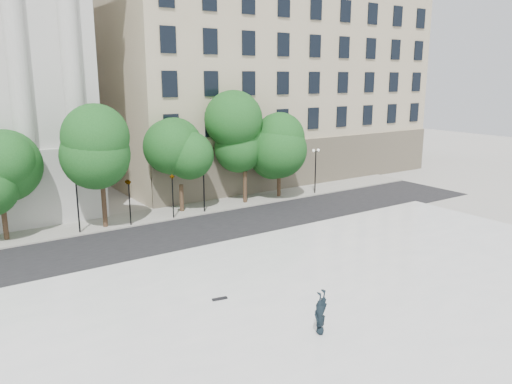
% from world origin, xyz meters
% --- Properties ---
extents(ground, '(160.00, 160.00, 0.00)m').
position_xyz_m(ground, '(0.00, 0.00, 0.00)').
color(ground, '#B1AFA7').
rests_on(ground, ground).
extents(plaza, '(44.00, 22.00, 0.45)m').
position_xyz_m(plaza, '(0.00, 3.00, 0.23)').
color(plaza, white).
rests_on(plaza, ground).
extents(street, '(60.00, 8.00, 0.02)m').
position_xyz_m(street, '(0.00, 18.00, 0.01)').
color(street, black).
rests_on(street, ground).
extents(far_sidewalk, '(60.00, 4.00, 0.12)m').
position_xyz_m(far_sidewalk, '(0.00, 24.00, 0.06)').
color(far_sidewalk, '#A4A198').
rests_on(far_sidewalk, ground).
extents(building_east, '(36.00, 26.15, 23.00)m').
position_xyz_m(building_east, '(20.00, 38.91, 11.14)').
color(building_east, '#B5A88A').
rests_on(building_east, ground).
extents(traffic_light_west, '(0.85, 1.82, 4.22)m').
position_xyz_m(traffic_light_west, '(-1.36, 22.30, 3.72)').
color(traffic_light_west, black).
rests_on(traffic_light_west, ground).
extents(traffic_light_east, '(1.00, 1.76, 4.20)m').
position_xyz_m(traffic_light_east, '(2.24, 22.30, 3.70)').
color(traffic_light_east, black).
rests_on(traffic_light_east, ground).
extents(person_lying, '(1.20, 2.11, 0.54)m').
position_xyz_m(person_lying, '(-0.82, 0.92, 0.72)').
color(person_lying, black).
rests_on(person_lying, plaza).
extents(skateboard, '(0.79, 0.34, 0.08)m').
position_xyz_m(skateboard, '(-2.69, 6.31, 0.49)').
color(skateboard, black).
rests_on(skateboard, plaza).
extents(street_trees, '(40.17, 5.27, 7.94)m').
position_xyz_m(street_trees, '(-1.61, 23.48, 4.98)').
color(street_trees, '#382619').
rests_on(street_trees, ground).
extents(lamp_posts, '(37.29, 0.28, 4.49)m').
position_xyz_m(lamp_posts, '(-0.28, 22.60, 2.99)').
color(lamp_posts, black).
rests_on(lamp_posts, ground).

